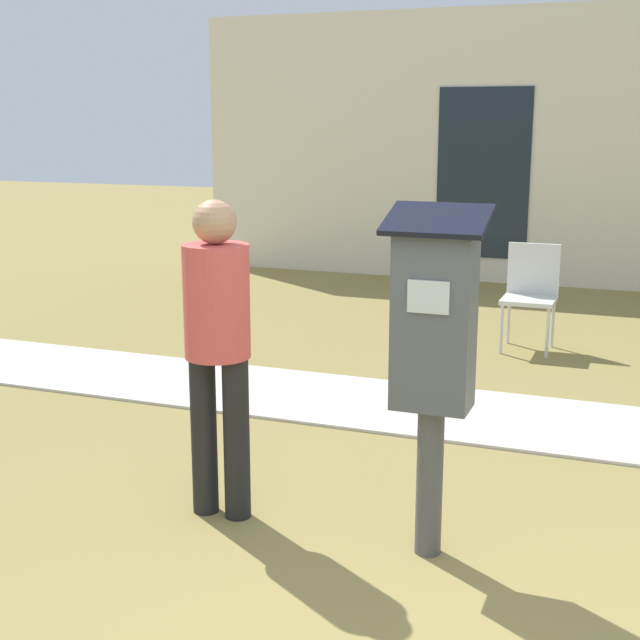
# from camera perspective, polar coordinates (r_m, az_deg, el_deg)

# --- Properties ---
(sidewalk) EXTENTS (12.00, 1.10, 0.02)m
(sidewalk) POSITION_cam_1_polar(r_m,az_deg,el_deg) (6.01, 14.18, -6.44)
(sidewalk) COLOR beige
(sidewalk) RESTS_ON ground
(building_facade) EXTENTS (10.00, 0.26, 3.20)m
(building_facade) POSITION_cam_1_polar(r_m,az_deg,el_deg) (10.81, 18.01, 10.35)
(building_facade) COLOR beige
(building_facade) RESTS_ON ground
(parking_meter) EXTENTS (0.44, 0.31, 1.59)m
(parking_meter) POSITION_cam_1_polar(r_m,az_deg,el_deg) (3.90, 7.28, -1.13)
(parking_meter) COLOR #4C4C4C
(parking_meter) RESTS_ON ground
(person_standing) EXTENTS (0.32, 0.32, 1.58)m
(person_standing) POSITION_cam_1_polar(r_m,az_deg,el_deg) (4.32, -6.58, -0.96)
(person_standing) COLOR black
(person_standing) RESTS_ON ground
(outdoor_chair_left) EXTENTS (0.44, 0.44, 0.90)m
(outdoor_chair_left) POSITION_cam_1_polar(r_m,az_deg,el_deg) (7.83, 13.35, 2.01)
(outdoor_chair_left) COLOR silver
(outdoor_chair_left) RESTS_ON ground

